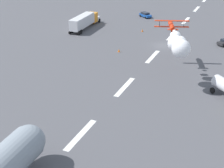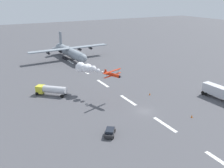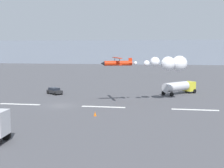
% 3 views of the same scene
% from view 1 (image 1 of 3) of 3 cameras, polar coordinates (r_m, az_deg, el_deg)
% --- Properties ---
extents(ground_plane, '(440.00, 440.00, 0.00)m').
position_cam_1_polar(ground_plane, '(80.60, 8.60, 6.46)').
color(ground_plane, '#4C4C51').
rests_on(ground_plane, ground).
extents(runway_stripe_1, '(8.00, 0.90, 0.01)m').
position_cam_1_polar(runway_stripe_1, '(134.24, 15.41, 13.53)').
color(runway_stripe_1, white).
rests_on(runway_stripe_1, ground).
extents(runway_stripe_2, '(8.00, 0.90, 0.01)m').
position_cam_1_polar(runway_stripe_2, '(118.65, 14.07, 12.17)').
color(runway_stripe_2, white).
rests_on(runway_stripe_2, ground).
extents(runway_stripe_3, '(8.00, 0.90, 0.01)m').
position_cam_1_polar(runway_stripe_3, '(103.22, 12.35, 10.40)').
color(runway_stripe_3, white).
rests_on(runway_stripe_3, ground).
extents(runway_stripe_4, '(8.00, 0.90, 0.01)m').
position_cam_1_polar(runway_stripe_4, '(88.04, 10.05, 8.01)').
color(runway_stripe_4, white).
rests_on(runway_stripe_4, ground).
extents(runway_stripe_5, '(8.00, 0.90, 0.01)m').
position_cam_1_polar(runway_stripe_5, '(73.28, 6.86, 4.60)').
color(runway_stripe_5, white).
rests_on(runway_stripe_5, ground).
extents(runway_stripe_6, '(8.00, 0.90, 0.01)m').
position_cam_1_polar(runway_stripe_6, '(59.24, 2.16, -0.48)').
color(runway_stripe_6, white).
rests_on(runway_stripe_6, ground).
extents(runway_stripe_7, '(8.00, 0.90, 0.01)m').
position_cam_1_polar(runway_stripe_7, '(46.58, -5.30, -8.49)').
color(runway_stripe_7, white).
rests_on(runway_stripe_7, ground).
extents(stunt_biplane_red, '(16.44, 9.49, 3.09)m').
position_cam_1_polar(stunt_biplane_red, '(58.71, 11.05, 6.84)').
color(stunt_biplane_red, red).
extents(semi_truck_orange, '(14.60, 3.46, 3.70)m').
position_cam_1_polar(semi_truck_orange, '(92.89, -4.67, 10.60)').
color(semi_truck_orange, silver).
rests_on(semi_truck_orange, ground).
extents(followme_car_yellow, '(3.79, 4.32, 1.52)m').
position_cam_1_polar(followme_car_yellow, '(104.87, 5.65, 11.55)').
color(followme_car_yellow, '#194CA5').
rests_on(followme_car_yellow, ground).
extents(traffic_cone_near, '(0.44, 0.44, 0.75)m').
position_cam_1_polar(traffic_cone_near, '(90.40, 5.14, 9.00)').
color(traffic_cone_near, orange).
rests_on(traffic_cone_near, ground).
extents(traffic_cone_far, '(0.44, 0.44, 0.75)m').
position_cam_1_polar(traffic_cone_far, '(75.40, 1.18, 5.70)').
color(traffic_cone_far, orange).
rests_on(traffic_cone_far, ground).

